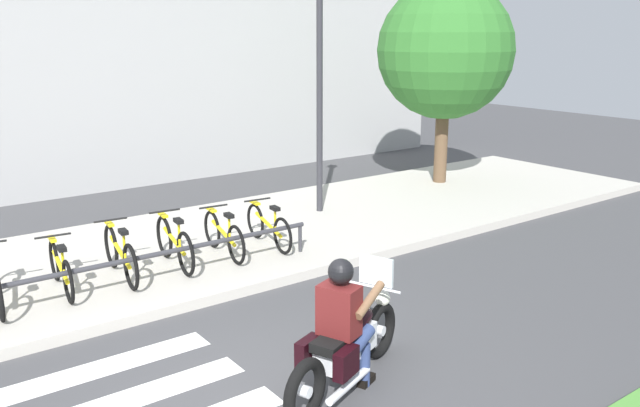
# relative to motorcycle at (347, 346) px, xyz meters

# --- Properties ---
(ground_plane) EXTENTS (48.00, 48.00, 0.00)m
(ground_plane) POSITION_rel_motorcycle_xyz_m (-0.92, 0.30, -0.46)
(ground_plane) COLOR #424244
(sidewalk) EXTENTS (24.00, 4.40, 0.15)m
(sidewalk) POSITION_rel_motorcycle_xyz_m (-0.92, 4.91, -0.39)
(sidewalk) COLOR #B7B2A8
(sidewalk) RESTS_ON ground
(crosswalk_stripe_3) EXTENTS (2.80, 0.40, 0.01)m
(crosswalk_stripe_3) POSITION_rel_motorcycle_xyz_m (-2.10, 1.10, -0.46)
(crosswalk_stripe_3) COLOR white
(crosswalk_stripe_3) RESTS_ON ground
(crosswalk_stripe_4) EXTENTS (2.80, 0.40, 0.01)m
(crosswalk_stripe_4) POSITION_rel_motorcycle_xyz_m (-2.10, 1.90, -0.46)
(crosswalk_stripe_4) COLOR white
(crosswalk_stripe_4) RESTS_ON ground
(motorcycle) EXTENTS (2.08, 0.98, 1.24)m
(motorcycle) POSITION_rel_motorcycle_xyz_m (0.00, 0.00, 0.00)
(motorcycle) COLOR black
(motorcycle) RESTS_ON ground
(rider) EXTENTS (0.75, 0.68, 1.44)m
(rider) POSITION_rel_motorcycle_xyz_m (-0.07, -0.02, 0.37)
(rider) COLOR #591919
(rider) RESTS_ON ground
(bicycle_3) EXTENTS (0.48, 1.56, 0.71)m
(bicycle_3) POSITION_rel_motorcycle_xyz_m (-1.71, 4.05, 0.02)
(bicycle_3) COLOR black
(bicycle_3) RESTS_ON sidewalk
(bicycle_4) EXTENTS (0.48, 1.70, 0.79)m
(bicycle_4) POSITION_rel_motorcycle_xyz_m (-0.88, 4.05, 0.05)
(bicycle_4) COLOR black
(bicycle_4) RESTS_ON sidewalk
(bicycle_5) EXTENTS (0.48, 1.61, 0.80)m
(bicycle_5) POSITION_rel_motorcycle_xyz_m (-0.05, 4.05, 0.05)
(bicycle_5) COLOR black
(bicycle_5) RESTS_ON sidewalk
(bicycle_6) EXTENTS (0.48, 1.56, 0.74)m
(bicycle_6) POSITION_rel_motorcycle_xyz_m (0.78, 4.05, 0.03)
(bicycle_6) COLOR black
(bicycle_6) RESTS_ON sidewalk
(bicycle_7) EXTENTS (0.48, 1.58, 0.72)m
(bicycle_7) POSITION_rel_motorcycle_xyz_m (1.61, 4.05, 0.02)
(bicycle_7) COLOR black
(bicycle_7) RESTS_ON sidewalk
(bike_rack) EXTENTS (6.42, 0.07, 0.49)m
(bike_rack) POSITION_rel_motorcycle_xyz_m (-1.30, 3.50, 0.12)
(bike_rack) COLOR #333338
(bike_rack) RESTS_ON sidewalk
(street_lamp) EXTENTS (0.28, 0.28, 4.51)m
(street_lamp) POSITION_rel_motorcycle_xyz_m (3.60, 5.31, 2.26)
(street_lamp) COLOR #2D2D33
(street_lamp) RESTS_ON ground
(tree_near_rack) EXTENTS (3.07, 3.07, 4.70)m
(tree_near_rack) POSITION_rel_motorcycle_xyz_m (7.41, 5.71, 2.69)
(tree_near_rack) COLOR brown
(tree_near_rack) RESTS_ON ground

